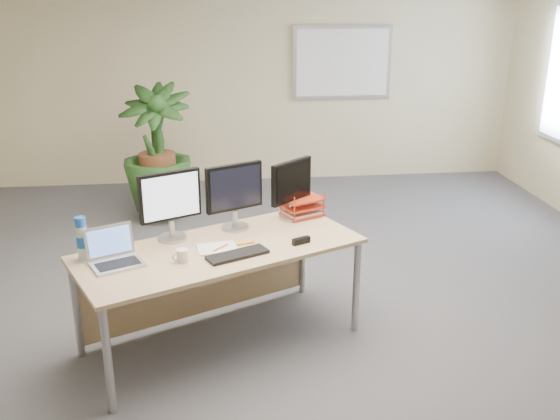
{
  "coord_description": "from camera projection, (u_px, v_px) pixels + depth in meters",
  "views": [
    {
      "loc": [
        -0.53,
        -4.15,
        2.49
      ],
      "look_at": [
        -0.02,
        0.35,
        0.86
      ],
      "focal_mm": 40.0,
      "sensor_mm": 36.0,
      "label": 1
    }
  ],
  "objects": [
    {
      "name": "monitor_right",
      "position": [
        234.0,
        192.0,
        4.61
      ],
      "size": [
        0.42,
        0.23,
        0.5
      ],
      "color": "#A3A3A7",
      "rests_on": "desk"
    },
    {
      "name": "desk",
      "position": [
        214.0,
        263.0,
        4.51
      ],
      "size": [
        2.15,
        1.59,
        0.76
      ],
      "color": "tan",
      "rests_on": "floor"
    },
    {
      "name": "monitor_dark",
      "position": [
        292.0,
        186.0,
        4.83
      ],
      "size": [
        0.34,
        0.3,
        0.47
      ],
      "color": "#A3A3A7",
      "rests_on": "desk"
    },
    {
      "name": "water_bottle",
      "position": [
        82.0,
        239.0,
        4.13
      ],
      "size": [
        0.08,
        0.08,
        0.3
      ],
      "color": "silver",
      "rests_on": "desk"
    },
    {
      "name": "laptop",
      "position": [
        114.0,
        254.0,
        4.11
      ],
      "size": [
        0.41,
        0.39,
        0.23
      ],
      "color": "silver",
      "rests_on": "desk"
    },
    {
      "name": "whiteboard",
      "position": [
        342.0,
        63.0,
        8.09
      ],
      "size": [
        1.3,
        0.04,
        0.95
      ],
      "color": "silver",
      "rests_on": "back_wall"
    },
    {
      "name": "yellow_highlighter",
      "position": [
        246.0,
        243.0,
        4.42
      ],
      "size": [
        0.12,
        0.05,
        0.02
      ],
      "primitive_type": "cylinder",
      "rotation": [
        0.0,
        1.57,
        0.27
      ],
      "color": "yellow",
      "rests_on": "desk"
    },
    {
      "name": "orange_pen",
      "position": [
        221.0,
        247.0,
        4.32
      ],
      "size": [
        0.11,
        0.12,
        0.01
      ],
      "primitive_type": "cylinder",
      "rotation": [
        0.0,
        1.57,
        0.82
      ],
      "color": "orange",
      "rests_on": "spiral_notebook"
    },
    {
      "name": "back_wall",
      "position": [
        250.0,
        79.0,
        8.06
      ],
      "size": [
        7.0,
        0.04,
        2.7
      ],
      "primitive_type": "cube",
      "color": "beige",
      "rests_on": "floor"
    },
    {
      "name": "monitor_left",
      "position": [
        170.0,
        201.0,
        4.41
      ],
      "size": [
        0.43,
        0.23,
        0.51
      ],
      "color": "#A3A3A7",
      "rests_on": "desk"
    },
    {
      "name": "stapler",
      "position": [
        301.0,
        241.0,
        4.42
      ],
      "size": [
        0.14,
        0.09,
        0.05
      ],
      "primitive_type": "cube",
      "rotation": [
        0.0,
        0.0,
        0.44
      ],
      "color": "black",
      "rests_on": "desk"
    },
    {
      "name": "floor_plant",
      "position": [
        157.0,
        156.0,
        6.77
      ],
      "size": [
        0.99,
        0.99,
        1.5
      ],
      "primitive_type": "imported",
      "rotation": [
        0.0,
        0.0,
        -0.19
      ],
      "color": "#173613",
      "rests_on": "floor"
    },
    {
      "name": "keyboard",
      "position": [
        238.0,
        255.0,
        4.22
      ],
      "size": [
        0.45,
        0.31,
        0.02
      ],
      "primitive_type": "cube",
      "rotation": [
        0.0,
        0.0,
        0.44
      ],
      "color": "black",
      "rests_on": "desk"
    },
    {
      "name": "spiral_notebook",
      "position": [
        217.0,
        248.0,
        4.34
      ],
      "size": [
        0.29,
        0.24,
        0.01
      ],
      "primitive_type": "cube",
      "rotation": [
        0.0,
        0.0,
        0.14
      ],
      "color": "silver",
      "rests_on": "desk"
    },
    {
      "name": "letter_tray",
      "position": [
        302.0,
        208.0,
        4.95
      ],
      "size": [
        0.37,
        0.34,
        0.14
      ],
      "color": "#B72E16",
      "rests_on": "desk"
    },
    {
      "name": "coffee_mug",
      "position": [
        182.0,
        255.0,
        4.13
      ],
      "size": [
        0.11,
        0.08,
        0.09
      ],
      "color": "silver",
      "rests_on": "desk"
    },
    {
      "name": "floor",
      "position": [
        288.0,
        330.0,
        4.78
      ],
      "size": [
        8.0,
        8.0,
        0.0
      ],
      "primitive_type": "plane",
      "color": "#46464B",
      "rests_on": "ground"
    }
  ]
}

